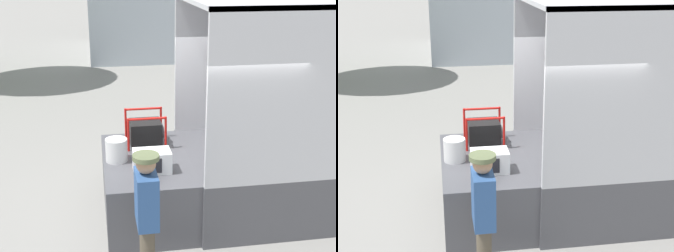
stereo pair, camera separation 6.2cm
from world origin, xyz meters
The scene contains 6 objects.
ground_plane centered at (0.00, 0.00, 0.00)m, with size 160.00×160.00×0.00m, color gray.
tailgate_deck centered at (-0.62, 0.00, 0.46)m, with size 1.25×2.12×0.91m, color #4C4C51.
microwave centered at (-0.59, -0.48, 1.06)m, with size 0.51×0.35×0.30m.
portable_generator centered at (-0.54, 0.55, 1.11)m, with size 0.61×0.54×0.52m.
orange_bucket centered at (-1.05, -0.04, 1.08)m, with size 0.32×0.32×0.34m.
worker_person centered at (-0.80, -1.64, 1.02)m, with size 0.30×0.44×1.67m.
Camera 2 is at (-1.25, -6.31, 3.67)m, focal length 50.00 mm.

